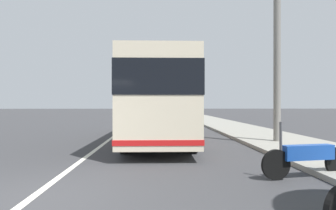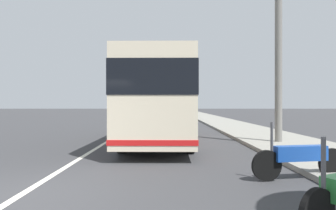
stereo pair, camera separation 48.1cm
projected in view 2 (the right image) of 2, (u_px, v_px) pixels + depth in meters
ground_plane at (15, 198)px, 4.98m from camera, size 220.00×220.00×0.00m
sidewalk_curb at (260, 134)px, 15.00m from camera, size 110.00×3.60×0.14m
lane_divider_line at (117, 136)px, 14.98m from camera, size 110.00×0.16×0.01m
coach_bus at (160, 98)px, 13.03m from camera, size 10.52×2.75×3.46m
motorcycle_angled at (300, 158)px, 6.23m from camera, size 0.44×2.27×1.29m
car_far_distant at (163, 114)px, 30.16m from camera, size 4.53×1.87×1.50m
car_side_street at (141, 110)px, 54.74m from camera, size 4.05×2.14×1.50m
utility_pole at (278, 65)px, 11.61m from camera, size 0.29×0.29×6.60m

